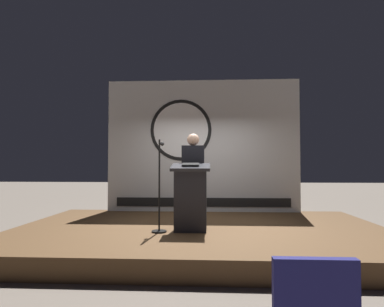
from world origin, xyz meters
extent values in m
plane|color=#6B6056|center=(0.00, 0.00, 0.00)|extent=(40.00, 40.00, 0.00)
cube|color=brown|center=(0.00, 0.00, 0.15)|extent=(6.40, 4.00, 0.30)
cube|color=silver|center=(0.00, 1.85, 1.83)|extent=(4.47, 0.10, 3.07)
cylinder|color=black|center=(-0.51, 1.80, 2.20)|extent=(1.43, 0.02, 1.43)
cylinder|color=white|center=(-0.51, 1.79, 2.20)|extent=(1.28, 0.02, 1.28)
cube|color=black|center=(0.00, 1.79, 0.52)|extent=(4.02, 0.02, 0.20)
cube|color=#26262B|center=(-0.15, -0.37, 0.81)|extent=(0.52, 0.40, 1.01)
cube|color=#26262B|center=(-0.15, -0.37, 1.34)|extent=(0.64, 0.50, 0.14)
cube|color=black|center=(-0.15, -0.39, 1.39)|extent=(0.28, 0.20, 0.06)
cylinder|color=black|center=(-0.13, 0.11, 0.69)|extent=(0.26, 0.26, 0.78)
cube|color=black|center=(-0.13, 0.11, 1.41)|extent=(0.40, 0.24, 0.64)
sphere|color=tan|center=(-0.13, 0.11, 1.84)|extent=(0.22, 0.22, 0.22)
cylinder|color=black|center=(-0.65, -0.52, 0.31)|extent=(0.24, 0.24, 0.02)
cylinder|color=black|center=(-0.65, -0.52, 1.05)|extent=(0.03, 0.03, 1.49)
cylinder|color=black|center=(-0.65, -0.36, 1.74)|extent=(0.02, 0.31, 0.02)
sphere|color=#262626|center=(-0.65, -0.21, 1.74)|extent=(0.07, 0.07, 0.07)
cube|color=navy|center=(0.72, -3.96, 0.67)|extent=(0.44, 0.06, 0.44)
camera|label=1|loc=(0.17, -5.71, 1.38)|focal=30.25mm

